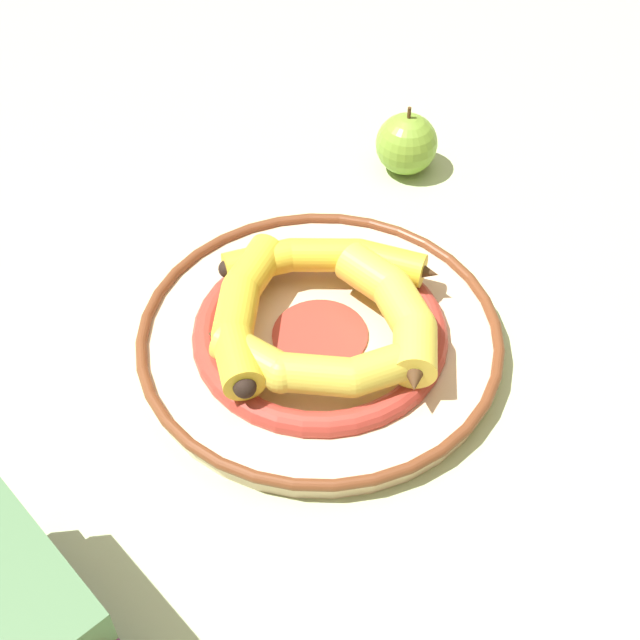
{
  "coord_description": "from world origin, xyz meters",
  "views": [
    {
      "loc": [
        0.38,
        -0.29,
        0.6
      ],
      "look_at": [
        -0.04,
        0.03,
        0.04
      ],
      "focal_mm": 50.0,
      "sensor_mm": 36.0,
      "label": 1
    }
  ],
  "objects_px": {
    "banana_d": "(244,309)",
    "decorative_bowl": "(320,337)",
    "apple": "(407,144)",
    "banana_a": "(313,366)",
    "banana_b": "(398,312)",
    "banana_c": "(328,260)"
  },
  "relations": [
    {
      "from": "banana_d",
      "to": "decorative_bowl",
      "type": "bearing_deg",
      "value": 93.42
    },
    {
      "from": "decorative_bowl",
      "to": "apple",
      "type": "xyz_separation_m",
      "value": [
        -0.15,
        0.23,
        0.02
      ]
    },
    {
      "from": "decorative_bowl",
      "to": "apple",
      "type": "relative_size",
      "value": 4.11
    },
    {
      "from": "banana_a",
      "to": "decorative_bowl",
      "type": "bearing_deg",
      "value": 90.67
    },
    {
      "from": "decorative_bowl",
      "to": "banana_a",
      "type": "bearing_deg",
      "value": -43.19
    },
    {
      "from": "decorative_bowl",
      "to": "banana_d",
      "type": "xyz_separation_m",
      "value": [
        -0.04,
        -0.05,
        0.03
      ]
    },
    {
      "from": "banana_b",
      "to": "banana_d",
      "type": "relative_size",
      "value": 1.12
    },
    {
      "from": "decorative_bowl",
      "to": "banana_c",
      "type": "distance_m",
      "value": 0.07
    },
    {
      "from": "banana_b",
      "to": "banana_c",
      "type": "relative_size",
      "value": 1.01
    },
    {
      "from": "banana_b",
      "to": "banana_c",
      "type": "bearing_deg",
      "value": 20.38
    },
    {
      "from": "apple",
      "to": "banana_c",
      "type": "bearing_deg",
      "value": -61.05
    },
    {
      "from": "decorative_bowl",
      "to": "banana_c",
      "type": "height_order",
      "value": "banana_c"
    },
    {
      "from": "apple",
      "to": "banana_a",
      "type": "bearing_deg",
      "value": -54.63
    },
    {
      "from": "decorative_bowl",
      "to": "banana_a",
      "type": "relative_size",
      "value": 2.2
    },
    {
      "from": "decorative_bowl",
      "to": "banana_d",
      "type": "distance_m",
      "value": 0.07
    },
    {
      "from": "decorative_bowl",
      "to": "banana_b",
      "type": "relative_size",
      "value": 1.93
    },
    {
      "from": "banana_a",
      "to": "banana_b",
      "type": "xyz_separation_m",
      "value": [
        -0.0,
        0.09,
        0.0
      ]
    },
    {
      "from": "decorative_bowl",
      "to": "banana_a",
      "type": "distance_m",
      "value": 0.07
    },
    {
      "from": "banana_c",
      "to": "apple",
      "type": "distance_m",
      "value": 0.21
    },
    {
      "from": "decorative_bowl",
      "to": "banana_b",
      "type": "height_order",
      "value": "banana_b"
    },
    {
      "from": "banana_d",
      "to": "apple",
      "type": "distance_m",
      "value": 0.3
    },
    {
      "from": "banana_c",
      "to": "apple",
      "type": "height_order",
      "value": "apple"
    }
  ]
}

